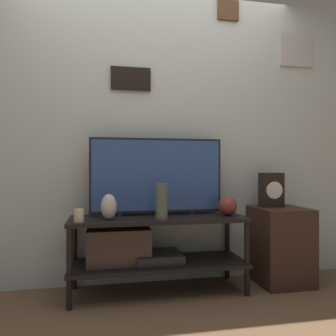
% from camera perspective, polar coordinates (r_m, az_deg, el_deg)
% --- Properties ---
extents(ground_plane, '(12.00, 12.00, 0.00)m').
position_cam_1_polar(ground_plane, '(2.49, -0.59, -22.94)').
color(ground_plane, brown).
extents(wall_back, '(6.40, 0.08, 2.70)m').
position_cam_1_polar(wall_back, '(2.87, -2.55, 7.62)').
color(wall_back, beige).
rests_on(wall_back, ground_plane).
extents(media_console, '(1.36, 0.46, 0.59)m').
position_cam_1_polar(media_console, '(2.62, -4.40, -13.25)').
color(media_console, black).
rests_on(media_console, ground_plane).
extents(television, '(1.08, 0.05, 0.62)m').
position_cam_1_polar(television, '(2.67, -1.94, -1.31)').
color(television, black).
rests_on(television, media_console).
extents(vase_urn_stoneware, '(0.12, 0.11, 0.19)m').
position_cam_1_polar(vase_urn_stoneware, '(2.47, -10.27, -6.67)').
color(vase_urn_stoneware, beige).
rests_on(vase_urn_stoneware, media_console).
extents(vase_round_glass, '(0.15, 0.15, 0.15)m').
position_cam_1_polar(vase_round_glass, '(2.69, 10.33, -6.55)').
color(vase_round_glass, brown).
rests_on(vase_round_glass, media_console).
extents(vase_tall_ceramic, '(0.09, 0.09, 0.27)m').
position_cam_1_polar(vase_tall_ceramic, '(2.43, -1.17, -5.85)').
color(vase_tall_ceramic, '#4C5647').
rests_on(vase_tall_ceramic, media_console).
extents(candle_jar, '(0.07, 0.07, 0.09)m').
position_cam_1_polar(candle_jar, '(2.41, -15.26, -7.98)').
color(candle_jar, beige).
rests_on(candle_jar, media_console).
extents(side_table, '(0.42, 0.44, 0.64)m').
position_cam_1_polar(side_table, '(3.01, 18.95, -12.58)').
color(side_table, '#382319').
rests_on(side_table, ground_plane).
extents(mantel_clock, '(0.20, 0.11, 0.30)m').
position_cam_1_polar(mantel_clock, '(2.97, 17.56, -3.65)').
color(mantel_clock, black).
rests_on(mantel_clock, side_table).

